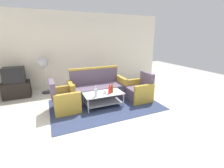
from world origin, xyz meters
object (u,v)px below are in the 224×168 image
Objects in this scene: television at (14,75)px; pedestal_fan at (43,65)px; bottle_red at (110,90)px; cup at (105,92)px; bottle_clear at (96,92)px; bottle_brown at (112,89)px; couch at (97,89)px; coffee_table at (103,97)px; armchair_left at (65,100)px; tv_stand at (17,90)px; armchair_right at (139,91)px.

television is 0.92m from pedestal_fan.
bottle_red is 2.59× the size of cup.
bottle_brown is at bearing 13.80° from bottle_clear.
bottle_clear is at bearing -169.43° from bottle_red.
pedestal_fan reaches higher than bottle_red.
couch reaches higher than bottle_clear.
television is at bearing 142.21° from cup.
cup is 0.08× the size of pedestal_fan.
pedestal_fan is at bearing 128.82° from coffee_table.
armchair_left is at bearing -74.94° from pedestal_fan.
bottle_red is at bearing -36.75° from tv_stand.
armchair_right reaches higher than bottle_clear.
bottle_brown is (-0.95, -0.05, 0.23)m from armchair_right.
bottle_red is 2.59m from pedestal_fan.
armchair_right is 1.40× the size of television.
tv_stand is (-2.36, 1.79, -0.01)m from coffee_table.
bottle_brown is (0.52, 0.13, -0.01)m from bottle_clear.
bottle_clear is 1.16× the size of bottle_red.
bottle_red is 0.20× the size of pedestal_fan.
armchair_right is at bearing 5.43° from bottle_red.
bottle_brown is at bearing 78.56° from armchair_left.
tv_stand is at bearing 136.87° from bottle_clear.
bottle_clear is at bearing 97.49° from armchair_right.
bottle_clear is 0.24× the size of pedestal_fan.
coffee_table is 3.68× the size of bottle_clear.
cup is 3.04m from television.
armchair_left is 1.00× the size of armchair_right.
bottle_red is at bearing -49.64° from pedestal_fan.
couch is 1.33m from armchair_right.
cup is at bearing 88.91° from couch.
television reaches higher than tv_stand.
bottle_clear is 0.43m from bottle_red.
cup is (1.07, -0.24, 0.17)m from armchair_left.
armchair_left is 2.24m from armchair_right.
cup reaches higher than coffee_table.
bottle_brown is 0.47× the size of television.
couch is at bearing -37.38° from pedestal_fan.
coffee_table is (1.04, -0.19, -0.02)m from armchair_left.
television is at bearing -141.93° from armchair_left.
armchair_right is at bearing -26.62° from tv_stand.
pedestal_fan reaches higher than bottle_brown.
armchair_left is at bearing 169.96° from bottle_brown.
television reaches higher than bottle_brown.
couch is 2.05m from pedestal_fan.
television is (-2.41, 1.12, 0.44)m from couch.
armchair_left is at bearing 167.03° from bottle_red.
pedestal_fan is (-2.68, 1.84, 0.73)m from armchair_right.
coffee_table is 2.48m from pedestal_fan.
coffee_table is 11.00× the size of cup.
coffee_table is at bearing 91.01° from armchair_right.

